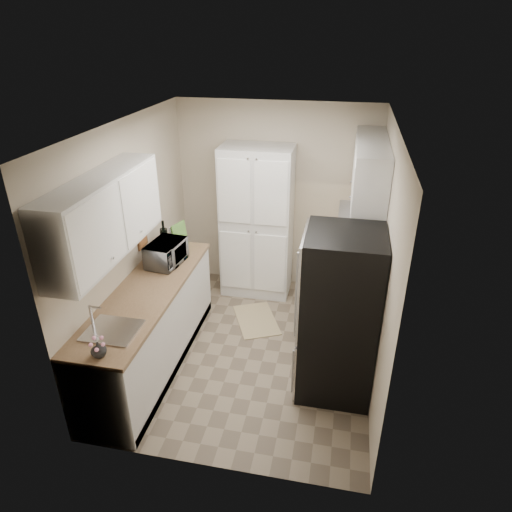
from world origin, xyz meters
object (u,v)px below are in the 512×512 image
(wine_bottle, at_px, (164,237))
(microwave, at_px, (166,253))
(pantry_cabinet, at_px, (257,223))
(refrigerator, at_px, (339,316))
(electric_range, at_px, (342,304))
(toaster_oven, at_px, (358,228))

(wine_bottle, bearing_deg, microwave, -65.15)
(pantry_cabinet, distance_m, refrigerator, 2.07)
(pantry_cabinet, distance_m, microwave, 1.42)
(electric_range, relative_size, wine_bottle, 3.33)
(pantry_cabinet, height_order, toaster_oven, pantry_cabinet)
(refrigerator, xyz_separation_m, toaster_oven, (0.15, 1.71, 0.19))
(refrigerator, bearing_deg, electric_range, 87.52)
(refrigerator, relative_size, wine_bottle, 5.01)
(electric_range, bearing_deg, toaster_oven, 82.84)
(refrigerator, bearing_deg, wine_bottle, 157.19)
(microwave, relative_size, wine_bottle, 1.39)
(refrigerator, height_order, toaster_oven, refrigerator)
(refrigerator, height_order, wine_bottle, refrigerator)
(electric_range, xyz_separation_m, microwave, (-1.96, -0.25, 0.57))
(pantry_cabinet, bearing_deg, toaster_oven, -0.82)
(wine_bottle, bearing_deg, toaster_oven, 20.47)
(refrigerator, distance_m, microwave, 2.01)
(microwave, distance_m, wine_bottle, 0.36)
(pantry_cabinet, relative_size, toaster_oven, 5.01)
(electric_range, xyz_separation_m, wine_bottle, (-2.11, 0.07, 0.61))
(wine_bottle, height_order, toaster_oven, wine_bottle)
(pantry_cabinet, distance_m, wine_bottle, 1.27)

